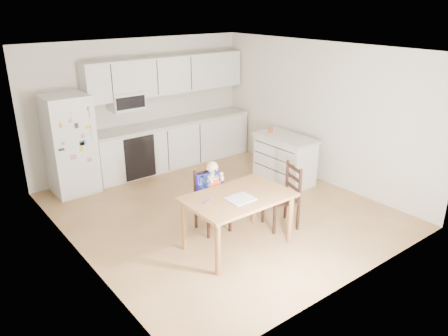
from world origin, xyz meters
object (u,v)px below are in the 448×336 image
red_cup (271,130)px  chair_side (287,192)px  chair_booster (211,188)px  kitchen_island (285,159)px  dining_table (238,203)px  refrigerator (70,145)px

red_cup → chair_side: size_ratio=0.10×
chair_booster → kitchen_island: bearing=22.1°
red_cup → dining_table: red_cup is taller
chair_booster → chair_side: 1.11m
refrigerator → chair_booster: 2.80m
kitchen_island → chair_side: size_ratio=1.22×
kitchen_island → dining_table: kitchen_island is taller
chair_booster → chair_side: bearing=-27.0°
kitchen_island → dining_table: 2.50m
kitchen_island → chair_side: (-1.21, -1.24, 0.11)m
kitchen_island → chair_booster: chair_booster is taller
dining_table → refrigerator: bearing=108.8°
refrigerator → chair_side: bearing=-57.4°
refrigerator → kitchen_island: 3.78m
kitchen_island → red_cup: size_ratio=12.04×
dining_table → chair_side: (0.94, 0.02, -0.11)m
refrigerator → dining_table: (1.08, -3.18, -0.20)m
refrigerator → chair_side: refrigerator is taller
kitchen_island → chair_booster: (-2.14, -0.65, 0.21)m
dining_table → chair_booster: 0.61m
refrigerator → kitchen_island: (3.23, -1.92, -0.42)m
kitchen_island → dining_table: size_ratio=0.82×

